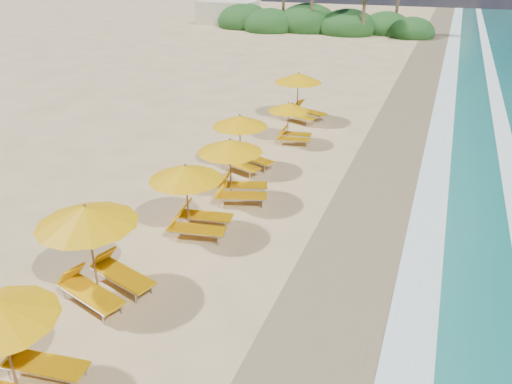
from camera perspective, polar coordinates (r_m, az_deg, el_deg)
name	(u,v)px	position (r m, az deg, el deg)	size (l,w,h in m)	color
ground	(256,223)	(17.26, 0.00, -3.60)	(160.00, 160.00, 0.00)	tan
wet_sand	(374,245)	(16.46, 13.20, -5.90)	(4.00, 160.00, 0.01)	#826E4D
surf_foam	(464,261)	(16.45, 22.58, -7.29)	(4.00, 160.00, 0.01)	white
station_1	(13,343)	(11.58, -25.87, -15.12)	(2.80, 2.65, 2.41)	olive
station_2	(96,246)	(13.79, -17.75, -5.87)	(3.38, 3.30, 2.68)	olive
station_3	(193,195)	(16.28, -7.21, -0.31)	(2.88, 2.74, 2.43)	olive
station_4	(236,166)	(18.38, -2.33, 3.01)	(3.08, 3.01, 2.43)	olive
station_5	(243,139)	(21.14, -1.46, 6.03)	(3.07, 3.01, 2.39)	olive
station_6	(291,120)	(24.40, 4.03, 8.17)	(2.40, 2.29, 2.02)	olive
station_7	(301,93)	(27.83, 5.09, 11.08)	(3.42, 3.37, 2.64)	olive
treeline	(315,22)	(61.97, 6.72, 18.58)	(25.80, 8.80, 9.74)	#163D14
beach_building	(228,13)	(68.20, -3.15, 19.68)	(7.00, 5.00, 2.80)	beige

